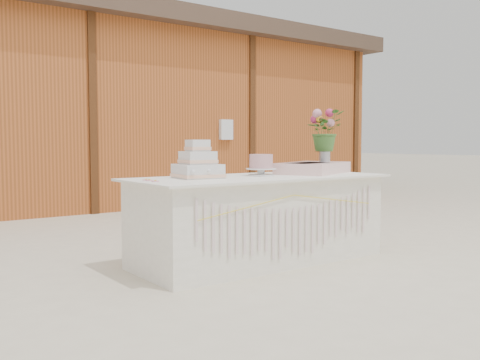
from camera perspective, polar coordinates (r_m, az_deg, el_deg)
name	(u,v)px	position (r m, az deg, el deg)	size (l,w,h in m)	color
ground	(260,261)	(4.91, 2.11, -8.61)	(80.00, 80.00, 0.00)	beige
barn	(50,109)	(10.20, -19.58, 7.17)	(12.60, 4.60, 3.30)	#A85323
cake_table	(260,219)	(4.83, 2.15, -4.14)	(2.40, 1.00, 0.77)	white
wedding_cake	(198,165)	(4.56, -4.53, 1.59)	(0.40, 0.40, 0.33)	silver
pink_cake_stand	(261,164)	(4.88, 2.26, 1.74)	(0.27, 0.27, 0.20)	silver
satin_runner	(313,168)	(5.33, 7.84, 1.29)	(0.85, 0.49, 0.11)	beige
flower_vase	(324,154)	(5.47, 9.00, 2.73)	(0.11, 0.11, 0.16)	silver
bouquet	(325,126)	(5.47, 9.03, 5.72)	(0.37, 0.32, 0.42)	#3B6829
loose_flowers	(152,180)	(4.28, -9.41, 0.01)	(0.12, 0.29, 0.02)	pink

